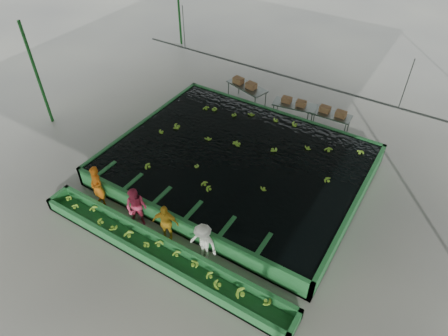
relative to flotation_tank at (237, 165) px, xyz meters
The scene contains 21 objects.
ground 1.57m from the flotation_tank, 90.00° to the right, with size 80.00×80.00×0.00m, color gray.
shed_roof 4.79m from the flotation_tank, 90.00° to the right, with size 20.00×22.00×0.04m, color gray.
shed_posts 2.54m from the flotation_tank, 90.00° to the right, with size 20.00×22.00×5.00m, color #19591E, non-canonical shape.
flotation_tank is the anchor object (origin of this frame).
tank_water 0.40m from the flotation_tank, 90.00° to the right, with size 9.70×7.70×0.00m, color black.
sorting_trough 5.10m from the flotation_tank, 90.00° to the right, with size 10.00×1.00×0.50m, color #267134, non-canonical shape.
cableway_rail 4.33m from the flotation_tank, 90.00° to the left, with size 0.08×0.08×14.00m, color #59605B.
rail_hanger_left 7.06m from the flotation_tank, 145.01° to the left, with size 0.04×0.04×2.00m, color #59605B.
rail_hanger_right 7.06m from the flotation_tank, 34.99° to the left, with size 0.04×0.04×2.00m, color #59605B.
worker_a 5.59m from the flotation_tank, 129.45° to the right, with size 0.65×0.43×1.78m, color orange.
worker_b 4.61m from the flotation_tank, 110.70° to the right, with size 0.81×0.63×1.66m, color #D33659.
worker_c 4.33m from the flotation_tank, 94.25° to the right, with size 0.93×0.39×1.59m, color gold.
worker_d 4.49m from the flotation_tank, 73.79° to the right, with size 1.01×0.58×1.57m, color white.
packing_table_left 5.57m from the flotation_tank, 115.25° to the left, with size 2.19×0.88×1.00m, color #59605B, non-canonical shape.
packing_table_mid 4.82m from the flotation_tank, 85.12° to the left, with size 2.09×0.84×0.95m, color #59605B, non-canonical shape.
packing_table_right 5.39m from the flotation_tank, 67.19° to the left, with size 2.01×0.80×0.92m, color #59605B, non-canonical shape.
box_stack_left 5.63m from the flotation_tank, 116.51° to the left, with size 1.35×0.37×0.29m, color #94663C, non-canonical shape.
box_stack_mid 4.84m from the flotation_tank, 86.08° to the left, with size 1.19×0.33×0.26m, color #94663C, non-canonical shape.
box_stack_right 5.49m from the flotation_tank, 66.17° to the left, with size 1.26×0.35×0.27m, color #94663C, non-canonical shape.
floating_bananas 0.89m from the flotation_tank, 90.00° to the left, with size 8.98×6.12×0.12m, color #7FBB2B, non-canonical shape.
trough_bananas 5.10m from the flotation_tank, 90.00° to the right, with size 9.44×0.63×0.13m, color #7FBB2B, non-canonical shape.
Camera 1 is at (6.19, -9.44, 11.22)m, focal length 32.00 mm.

